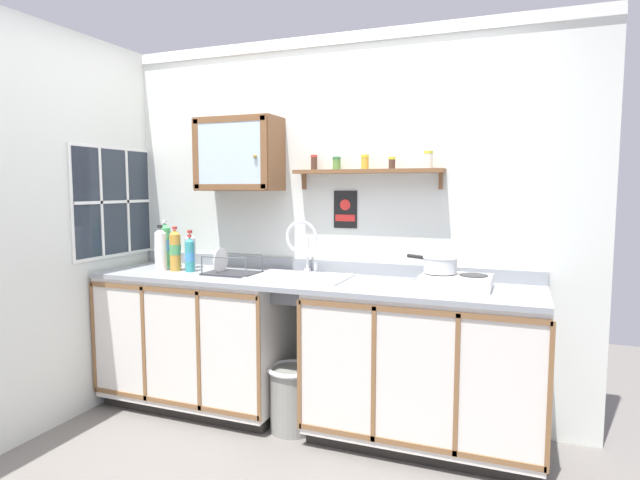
{
  "coord_description": "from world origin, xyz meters",
  "views": [
    {
      "loc": [
        1.25,
        -2.6,
        1.48
      ],
      "look_at": [
        0.06,
        0.45,
        1.15
      ],
      "focal_mm": 29.46,
      "sensor_mm": 36.0,
      "label": 1
    }
  ],
  "objects_px": {
    "bottle_opaque_white_3": "(161,250)",
    "bottle_detergent_teal_4": "(190,255)",
    "bottle_water_clear_2": "(190,251)",
    "dish_rack": "(230,270)",
    "sink": "(300,280)",
    "hot_plate_stove": "(456,281)",
    "trash_bin": "(292,397)",
    "wall_cabinet": "(239,154)",
    "bottle_soda_green_1": "(165,245)",
    "bottle_juice_amber_0": "(175,250)",
    "warning_sign": "(345,210)",
    "saucepan": "(440,264)"
  },
  "relations": [
    {
      "from": "bottle_water_clear_2",
      "to": "trash_bin",
      "type": "relative_size",
      "value": 0.66
    },
    {
      "from": "saucepan",
      "to": "dish_rack",
      "type": "relative_size",
      "value": 0.89
    },
    {
      "from": "bottle_detergent_teal_4",
      "to": "sink",
      "type": "bearing_deg",
      "value": 4.19
    },
    {
      "from": "saucepan",
      "to": "bottle_water_clear_2",
      "type": "height_order",
      "value": "bottle_water_clear_2"
    },
    {
      "from": "bottle_opaque_white_3",
      "to": "trash_bin",
      "type": "xyz_separation_m",
      "value": [
        1.01,
        -0.08,
        -0.85
      ]
    },
    {
      "from": "wall_cabinet",
      "to": "warning_sign",
      "type": "bearing_deg",
      "value": 10.19
    },
    {
      "from": "bottle_juice_amber_0",
      "to": "hot_plate_stove",
      "type": "bearing_deg",
      "value": 1.77
    },
    {
      "from": "dish_rack",
      "to": "warning_sign",
      "type": "relative_size",
      "value": 1.44
    },
    {
      "from": "bottle_soda_green_1",
      "to": "bottle_opaque_white_3",
      "type": "bearing_deg",
      "value": -64.85
    },
    {
      "from": "bottle_detergent_teal_4",
      "to": "trash_bin",
      "type": "bearing_deg",
      "value": -7.61
    },
    {
      "from": "hot_plate_stove",
      "to": "saucepan",
      "type": "bearing_deg",
      "value": 166.44
    },
    {
      "from": "bottle_opaque_white_3",
      "to": "warning_sign",
      "type": "relative_size",
      "value": 1.27
    },
    {
      "from": "bottle_juice_amber_0",
      "to": "bottle_soda_green_1",
      "type": "xyz_separation_m",
      "value": [
        -0.16,
        0.1,
        0.02
      ]
    },
    {
      "from": "bottle_opaque_white_3",
      "to": "bottle_water_clear_2",
      "type": "bearing_deg",
      "value": 50.31
    },
    {
      "from": "bottle_water_clear_2",
      "to": "trash_bin",
      "type": "bearing_deg",
      "value": -15.02
    },
    {
      "from": "bottle_juice_amber_0",
      "to": "bottle_soda_green_1",
      "type": "distance_m",
      "value": 0.19
    },
    {
      "from": "dish_rack",
      "to": "warning_sign",
      "type": "xyz_separation_m",
      "value": [
        0.68,
        0.31,
        0.39
      ]
    },
    {
      "from": "bottle_juice_amber_0",
      "to": "wall_cabinet",
      "type": "distance_m",
      "value": 0.77
    },
    {
      "from": "bottle_juice_amber_0",
      "to": "dish_rack",
      "type": "bearing_deg",
      "value": 1.55
    },
    {
      "from": "bottle_water_clear_2",
      "to": "wall_cabinet",
      "type": "distance_m",
      "value": 0.76
    },
    {
      "from": "bottle_opaque_white_3",
      "to": "bottle_detergent_teal_4",
      "type": "xyz_separation_m",
      "value": [
        0.22,
        0.02,
        -0.03
      ]
    },
    {
      "from": "bottle_detergent_teal_4",
      "to": "dish_rack",
      "type": "height_order",
      "value": "bottle_detergent_teal_4"
    },
    {
      "from": "sink",
      "to": "bottle_opaque_white_3",
      "type": "distance_m",
      "value": 1.01
    },
    {
      "from": "sink",
      "to": "saucepan",
      "type": "relative_size",
      "value": 1.92
    },
    {
      "from": "sink",
      "to": "warning_sign",
      "type": "relative_size",
      "value": 2.47
    },
    {
      "from": "bottle_water_clear_2",
      "to": "bottle_detergent_teal_4",
      "type": "relative_size",
      "value": 1.06
    },
    {
      "from": "bottle_opaque_white_3",
      "to": "wall_cabinet",
      "type": "xyz_separation_m",
      "value": [
        0.49,
        0.21,
        0.64
      ]
    },
    {
      "from": "bottle_juice_amber_0",
      "to": "wall_cabinet",
      "type": "xyz_separation_m",
      "value": [
        0.39,
        0.19,
        0.64
      ]
    },
    {
      "from": "bottle_water_clear_2",
      "to": "dish_rack",
      "type": "height_order",
      "value": "bottle_water_clear_2"
    },
    {
      "from": "bottle_detergent_teal_4",
      "to": "dish_rack",
      "type": "distance_m",
      "value": 0.32
    },
    {
      "from": "sink",
      "to": "hot_plate_stove",
      "type": "xyz_separation_m",
      "value": [
        0.95,
        -0.0,
        0.05
      ]
    },
    {
      "from": "bottle_detergent_teal_4",
      "to": "hot_plate_stove",
      "type": "bearing_deg",
      "value": 1.81
    },
    {
      "from": "bottle_water_clear_2",
      "to": "dish_rack",
      "type": "xyz_separation_m",
      "value": [
        0.39,
        -0.12,
        -0.09
      ]
    },
    {
      "from": "bottle_soda_green_1",
      "to": "bottle_opaque_white_3",
      "type": "xyz_separation_m",
      "value": [
        0.06,
        -0.12,
        -0.02
      ]
    },
    {
      "from": "bottle_juice_amber_0",
      "to": "wall_cabinet",
      "type": "bearing_deg",
      "value": 25.77
    },
    {
      "from": "bottle_detergent_teal_4",
      "to": "dish_rack",
      "type": "bearing_deg",
      "value": 1.75
    },
    {
      "from": "bottle_opaque_white_3",
      "to": "bottle_detergent_teal_4",
      "type": "bearing_deg",
      "value": 6.46
    },
    {
      "from": "saucepan",
      "to": "bottle_opaque_white_3",
      "type": "xyz_separation_m",
      "value": [
        -1.85,
        -0.1,
        0.01
      ]
    },
    {
      "from": "saucepan",
      "to": "bottle_detergent_teal_4",
      "type": "xyz_separation_m",
      "value": [
        -1.63,
        -0.08,
        -0.01
      ]
    },
    {
      "from": "bottle_opaque_white_3",
      "to": "dish_rack",
      "type": "height_order",
      "value": "bottle_opaque_white_3"
    },
    {
      "from": "wall_cabinet",
      "to": "warning_sign",
      "type": "distance_m",
      "value": 0.81
    },
    {
      "from": "dish_rack",
      "to": "wall_cabinet",
      "type": "height_order",
      "value": "wall_cabinet"
    },
    {
      "from": "saucepan",
      "to": "wall_cabinet",
      "type": "distance_m",
      "value": 1.51
    },
    {
      "from": "saucepan",
      "to": "bottle_opaque_white_3",
      "type": "distance_m",
      "value": 1.85
    },
    {
      "from": "bottle_detergent_teal_4",
      "to": "trash_bin",
      "type": "distance_m",
      "value": 1.15
    },
    {
      "from": "bottle_soda_green_1",
      "to": "trash_bin",
      "type": "relative_size",
      "value": 0.84
    },
    {
      "from": "bottle_soda_green_1",
      "to": "dish_rack",
      "type": "height_order",
      "value": "bottle_soda_green_1"
    },
    {
      "from": "sink",
      "to": "bottle_soda_green_1",
      "type": "xyz_separation_m",
      "value": [
        -1.05,
        0.04,
        0.17
      ]
    },
    {
      "from": "trash_bin",
      "to": "wall_cabinet",
      "type": "bearing_deg",
      "value": 150.27
    },
    {
      "from": "hot_plate_stove",
      "to": "wall_cabinet",
      "type": "distance_m",
      "value": 1.63
    }
  ]
}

